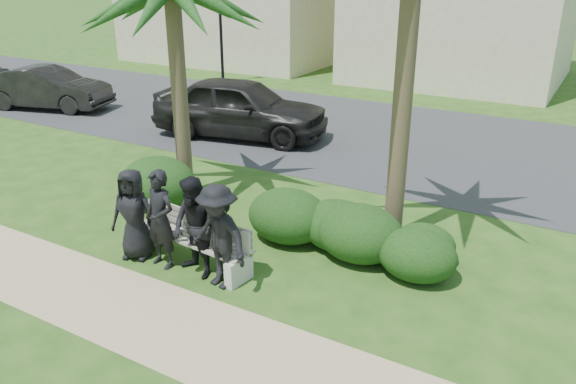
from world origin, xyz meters
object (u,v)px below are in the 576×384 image
at_px(park_bench, 191,242).
at_px(street_lamp, 220,7).
at_px(car_a, 241,107).
at_px(man_d, 218,237).
at_px(man_b, 160,219).
at_px(car_b, 48,88).
at_px(man_a, 134,214).
at_px(man_c, 194,228).

bearing_deg(park_bench, street_lamp, 130.21).
distance_m(street_lamp, car_a, 8.03).
distance_m(park_bench, man_d, 1.02).
bearing_deg(man_b, street_lamp, 128.97).
bearing_deg(car_a, car_b, 83.14).
relative_size(street_lamp, man_d, 2.62).
xyz_separation_m(park_bench, car_a, (-3.40, 6.35, 0.48)).
relative_size(man_d, car_b, 0.39).
height_order(street_lamp, man_a, street_lamp).
xyz_separation_m(park_bench, man_a, (-0.90, -0.31, 0.41)).
height_order(man_a, car_a, car_a).
height_order(park_bench, man_c, man_c).
bearing_deg(street_lamp, park_bench, -55.64).
distance_m(park_bench, man_a, 1.04).
relative_size(man_a, man_b, 0.95).
bearing_deg(car_a, man_a, -170.44).
height_order(man_b, car_a, car_a).
relative_size(park_bench, man_b, 1.42).
bearing_deg(man_d, car_b, 161.94).
distance_m(man_a, car_b, 11.66).
xyz_separation_m(man_a, man_c, (1.23, 0.03, 0.04)).
relative_size(man_b, man_d, 0.99).
height_order(man_b, man_d, man_d).
xyz_separation_m(street_lamp, park_bench, (8.39, -12.28, -2.59)).
bearing_deg(man_c, car_b, 167.24).
bearing_deg(man_b, car_b, 156.04).
bearing_deg(man_a, street_lamp, 103.34).
bearing_deg(man_a, car_b, 130.88).
height_order(man_a, man_d, man_d).
xyz_separation_m(man_a, car_b, (-9.92, 6.12, -0.08)).
relative_size(man_a, man_c, 0.95).
height_order(man_a, man_b, man_b).
bearing_deg(man_b, car_a, 121.06).
relative_size(car_a, car_b, 1.17).
distance_m(park_bench, car_b, 12.29).
bearing_deg(man_d, park_bench, 167.56).
height_order(man_b, car_b, man_b).
bearing_deg(park_bench, man_c, -33.56).
xyz_separation_m(man_b, man_c, (0.66, 0.03, -0.01)).
bearing_deg(street_lamp, car_b, -110.59).
bearing_deg(car_b, man_c, -135.12).
bearing_deg(street_lamp, man_d, -53.81).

